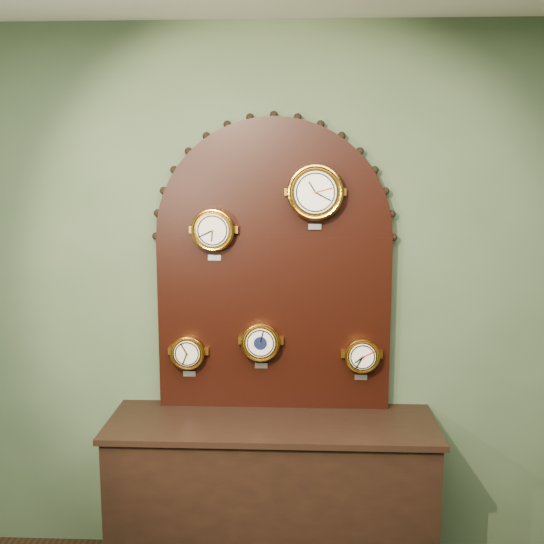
{
  "coord_description": "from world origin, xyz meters",
  "views": [
    {
      "loc": [
        0.14,
        -0.91,
        2.09
      ],
      "look_at": [
        0.0,
        2.25,
        1.58
      ],
      "focal_mm": 43.82,
      "sensor_mm": 36.0,
      "label": 1
    }
  ],
  "objects_px": {
    "shop_counter": "(272,501)",
    "display_board": "(274,257)",
    "roman_clock": "(213,230)",
    "tide_clock": "(362,355)",
    "barometer": "(261,342)",
    "arabic_clock": "(315,192)",
    "hygrometer": "(188,352)"
  },
  "relations": [
    {
      "from": "arabic_clock",
      "to": "tide_clock",
      "type": "bearing_deg",
      "value": 0.58
    },
    {
      "from": "hygrometer",
      "to": "tide_clock",
      "type": "height_order",
      "value": "hygrometer"
    },
    {
      "from": "display_board",
      "to": "tide_clock",
      "type": "height_order",
      "value": "display_board"
    },
    {
      "from": "shop_counter",
      "to": "roman_clock",
      "type": "bearing_deg",
      "value": 152.94
    },
    {
      "from": "roman_clock",
      "to": "hygrometer",
      "type": "xyz_separation_m",
      "value": [
        -0.14,
        0.0,
        -0.63
      ]
    },
    {
      "from": "hygrometer",
      "to": "shop_counter",
      "type": "bearing_deg",
      "value": -19.32
    },
    {
      "from": "shop_counter",
      "to": "tide_clock",
      "type": "bearing_deg",
      "value": 18.78
    },
    {
      "from": "roman_clock",
      "to": "hygrometer",
      "type": "height_order",
      "value": "roman_clock"
    },
    {
      "from": "arabic_clock",
      "to": "barometer",
      "type": "height_order",
      "value": "arabic_clock"
    },
    {
      "from": "arabic_clock",
      "to": "barometer",
      "type": "relative_size",
      "value": 1.29
    },
    {
      "from": "display_board",
      "to": "roman_clock",
      "type": "xyz_separation_m",
      "value": [
        -0.3,
        -0.07,
        0.14
      ]
    },
    {
      "from": "tide_clock",
      "to": "shop_counter",
      "type": "bearing_deg",
      "value": -161.22
    },
    {
      "from": "shop_counter",
      "to": "display_board",
      "type": "relative_size",
      "value": 1.05
    },
    {
      "from": "display_board",
      "to": "hygrometer",
      "type": "distance_m",
      "value": 0.66
    },
    {
      "from": "roman_clock",
      "to": "hygrometer",
      "type": "distance_m",
      "value": 0.65
    },
    {
      "from": "display_board",
      "to": "tide_clock",
      "type": "relative_size",
      "value": 6.61
    },
    {
      "from": "roman_clock",
      "to": "tide_clock",
      "type": "distance_m",
      "value": 0.99
    },
    {
      "from": "shop_counter",
      "to": "arabic_clock",
      "type": "height_order",
      "value": "arabic_clock"
    },
    {
      "from": "roman_clock",
      "to": "barometer",
      "type": "relative_size",
      "value": 1.06
    },
    {
      "from": "tide_clock",
      "to": "roman_clock",
      "type": "bearing_deg",
      "value": -179.92
    },
    {
      "from": "display_board",
      "to": "arabic_clock",
      "type": "distance_m",
      "value": 0.4
    },
    {
      "from": "roman_clock",
      "to": "tide_clock",
      "type": "xyz_separation_m",
      "value": [
        0.76,
        0.0,
        -0.64
      ]
    },
    {
      "from": "shop_counter",
      "to": "barometer",
      "type": "relative_size",
      "value": 6.33
    },
    {
      "from": "display_board",
      "to": "arabic_clock",
      "type": "bearing_deg",
      "value": -18.08
    },
    {
      "from": "display_board",
      "to": "barometer",
      "type": "distance_m",
      "value": 0.44
    },
    {
      "from": "hygrometer",
      "to": "tide_clock",
      "type": "relative_size",
      "value": 1.0
    },
    {
      "from": "shop_counter",
      "to": "display_board",
      "type": "height_order",
      "value": "display_board"
    },
    {
      "from": "display_board",
      "to": "roman_clock",
      "type": "bearing_deg",
      "value": -167.57
    },
    {
      "from": "roman_clock",
      "to": "arabic_clock",
      "type": "distance_m",
      "value": 0.54
    },
    {
      "from": "display_board",
      "to": "arabic_clock",
      "type": "height_order",
      "value": "display_board"
    },
    {
      "from": "shop_counter",
      "to": "arabic_clock",
      "type": "xyz_separation_m",
      "value": [
        0.21,
        0.15,
        1.56
      ]
    },
    {
      "from": "display_board",
      "to": "tide_clock",
      "type": "xyz_separation_m",
      "value": [
        0.46,
        -0.07,
        -0.5
      ]
    }
  ]
}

